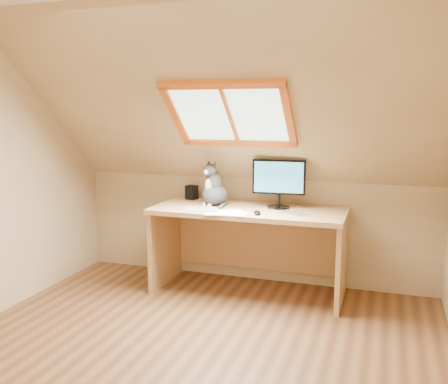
% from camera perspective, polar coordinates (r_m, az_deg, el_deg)
% --- Properties ---
extents(ground, '(3.50, 3.50, 0.00)m').
position_cam_1_polar(ground, '(3.54, -4.73, -18.67)').
color(ground, brown).
rests_on(ground, ground).
extents(room_shell, '(3.52, 3.52, 2.41)m').
position_cam_1_polar(room_shell, '(3.04, -5.78, 5.00)').
color(room_shell, tan).
rests_on(room_shell, ground).
extents(desk, '(1.72, 0.75, 0.79)m').
position_cam_1_polar(desk, '(4.61, 3.08, -4.53)').
color(desk, tan).
rests_on(desk, ground).
extents(monitor, '(0.47, 0.20, 0.44)m').
position_cam_1_polar(monitor, '(4.46, 6.29, 1.33)').
color(monitor, black).
rests_on(monitor, desk).
extents(cat, '(0.32, 0.35, 0.43)m').
position_cam_1_polar(cat, '(4.59, -1.13, 0.34)').
color(cat, '#413B39').
rests_on(cat, desk).
extents(desk_speaker, '(0.12, 0.12, 0.14)m').
position_cam_1_polar(desk_speaker, '(4.92, -3.72, -0.04)').
color(desk_speaker, black).
rests_on(desk_speaker, desk).
extents(graphics_tablet, '(0.32, 0.25, 0.01)m').
position_cam_1_polar(graphics_tablet, '(4.40, -2.52, -1.99)').
color(graphics_tablet, '#B2B2B7').
rests_on(graphics_tablet, desk).
extents(mouse, '(0.08, 0.12, 0.03)m').
position_cam_1_polar(mouse, '(4.21, 3.83, -2.38)').
color(mouse, black).
rests_on(mouse, desk).
extents(papers, '(0.35, 0.30, 0.01)m').
position_cam_1_polar(papers, '(4.28, 0.38, -2.36)').
color(papers, white).
rests_on(papers, desk).
extents(cables, '(0.51, 0.26, 0.01)m').
position_cam_1_polar(cables, '(4.30, 6.80, -2.35)').
color(cables, silver).
rests_on(cables, desk).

